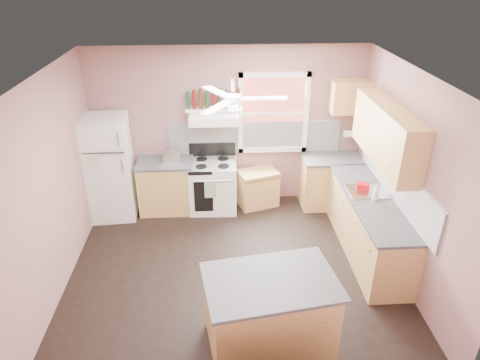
{
  "coord_description": "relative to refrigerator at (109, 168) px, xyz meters",
  "views": [
    {
      "loc": [
        -0.2,
        -4.73,
        3.88
      ],
      "look_at": [
        0.1,
        0.3,
        1.25
      ],
      "focal_mm": 32.0,
      "sensor_mm": 36.0,
      "label": 1
    }
  ],
  "objects": [
    {
      "name": "floor",
      "position": [
        1.95,
        -1.6,
        -0.86
      ],
      "size": [
        4.5,
        4.5,
        0.0
      ],
      "primitive_type": "plane",
      "color": "black",
      "rests_on": "ground"
    },
    {
      "name": "ceiling",
      "position": [
        1.95,
        -1.6,
        1.84
      ],
      "size": [
        4.5,
        4.5,
        0.0
      ],
      "primitive_type": "plane",
      "color": "white",
      "rests_on": "ground"
    },
    {
      "name": "wall_back",
      "position": [
        1.95,
        0.43,
        0.49
      ],
      "size": [
        4.5,
        0.05,
        2.7
      ],
      "primitive_type": "cube",
      "color": "#8D625F",
      "rests_on": "ground"
    },
    {
      "name": "wall_right",
      "position": [
        4.22,
        -1.6,
        0.49
      ],
      "size": [
        0.05,
        4.0,
        2.7
      ],
      "primitive_type": "cube",
      "color": "#8D625F",
      "rests_on": "ground"
    },
    {
      "name": "wall_left",
      "position": [
        -0.33,
        -1.6,
        0.49
      ],
      "size": [
        0.05,
        4.0,
        2.7
      ],
      "primitive_type": "cube",
      "color": "#8D625F",
      "rests_on": "ground"
    },
    {
      "name": "backsplash_back",
      "position": [
        2.4,
        0.39,
        0.32
      ],
      "size": [
        2.9,
        0.03,
        0.55
      ],
      "primitive_type": "cube",
      "color": "white",
      "rests_on": "wall_back"
    },
    {
      "name": "backsplash_right",
      "position": [
        4.18,
        -1.3,
        0.32
      ],
      "size": [
        0.03,
        2.6,
        0.55
      ],
      "primitive_type": "cube",
      "color": "white",
      "rests_on": "wall_right"
    },
    {
      "name": "window_view",
      "position": [
        2.7,
        0.39,
        0.74
      ],
      "size": [
        1.0,
        0.02,
        1.2
      ],
      "primitive_type": "cube",
      "color": "brown",
      "rests_on": "wall_back"
    },
    {
      "name": "window_frame",
      "position": [
        2.7,
        0.36,
        0.74
      ],
      "size": [
        1.16,
        0.07,
        1.36
      ],
      "primitive_type": "cube",
      "color": "white",
      "rests_on": "wall_back"
    },
    {
      "name": "refrigerator",
      "position": [
        0.0,
        0.0,
        0.0
      ],
      "size": [
        0.77,
        0.76,
        1.71
      ],
      "primitive_type": "cube",
      "rotation": [
        0.0,
        0.0,
        0.07
      ],
      "color": "white",
      "rests_on": "floor"
    },
    {
      "name": "base_cabinet_left",
      "position": [
        0.89,
        0.1,
        -0.43
      ],
      "size": [
        0.9,
        0.6,
        0.86
      ],
      "primitive_type": "cube",
      "color": "#AD8748",
      "rests_on": "floor"
    },
    {
      "name": "counter_left",
      "position": [
        0.89,
        0.1,
        0.02
      ],
      "size": [
        0.92,
        0.62,
        0.04
      ],
      "primitive_type": "cube",
      "color": "#424245",
      "rests_on": "base_cabinet_left"
    },
    {
      "name": "toaster",
      "position": [
        0.99,
        0.13,
        0.13
      ],
      "size": [
        0.31,
        0.21,
        0.18
      ],
      "primitive_type": "cube",
      "rotation": [
        0.0,
        0.0,
        0.2
      ],
      "color": "silver",
      "rests_on": "counter_left"
    },
    {
      "name": "stove",
      "position": [
        1.67,
        0.09,
        -0.43
      ],
      "size": [
        0.81,
        0.67,
        0.86
      ],
      "primitive_type": "cube",
      "rotation": [
        0.0,
        0.0,
        -0.04
      ],
      "color": "white",
      "rests_on": "floor"
    },
    {
      "name": "range_hood",
      "position": [
        1.72,
        0.15,
        0.76
      ],
      "size": [
        0.78,
        0.5,
        0.14
      ],
      "primitive_type": "cube",
      "color": "white",
      "rests_on": "wall_back"
    },
    {
      "name": "bottle_shelf",
      "position": [
        1.72,
        0.27,
        0.86
      ],
      "size": [
        0.9,
        0.26,
        0.03
      ],
      "primitive_type": "cube",
      "color": "white",
      "rests_on": "range_hood"
    },
    {
      "name": "cart",
      "position": [
        2.44,
        0.15,
        -0.53
      ],
      "size": [
        0.75,
        0.61,
        0.64
      ],
      "primitive_type": "cube",
      "rotation": [
        0.0,
        0.0,
        0.31
      ],
      "color": "#AD8748",
      "rests_on": "floor"
    },
    {
      "name": "base_cabinet_corner",
      "position": [
        3.7,
        0.1,
        -0.43
      ],
      "size": [
        1.0,
        0.6,
        0.86
      ],
      "primitive_type": "cube",
      "color": "#AD8748",
      "rests_on": "floor"
    },
    {
      "name": "base_cabinet_right",
      "position": [
        3.9,
        -1.3,
        -0.43
      ],
      "size": [
        0.6,
        2.2,
        0.86
      ],
      "primitive_type": "cube",
      "color": "#AD8748",
      "rests_on": "floor"
    },
    {
      "name": "counter_corner",
      "position": [
        3.7,
        0.1,
        0.02
      ],
      "size": [
        1.02,
        0.62,
        0.04
      ],
      "primitive_type": "cube",
      "color": "#424245",
      "rests_on": "base_cabinet_corner"
    },
    {
      "name": "counter_right",
      "position": [
        3.89,
        -1.3,
        0.02
      ],
      "size": [
        0.62,
        2.22,
        0.04
      ],
      "primitive_type": "cube",
      "color": "#424245",
      "rests_on": "base_cabinet_right"
    },
    {
      "name": "sink",
      "position": [
        3.89,
        -1.1,
        0.04
      ],
      "size": [
        0.55,
        0.45,
        0.03
      ],
      "primitive_type": "cube",
      "color": "silver",
      "rests_on": "counter_right"
    },
    {
      "name": "faucet",
      "position": [
        4.05,
        -1.1,
        0.11
      ],
      "size": [
        0.03,
        0.03,
        0.14
      ],
      "primitive_type": "cylinder",
      "color": "silver",
      "rests_on": "sink"
    },
    {
      "name": "upper_cabinet_right",
      "position": [
        4.03,
        -1.1,
        0.92
      ],
      "size": [
        0.33,
        1.8,
        0.76
      ],
      "primitive_type": "cube",
      "color": "#AD8748",
      "rests_on": "wall_right"
    },
    {
      "name": "upper_cabinet_corner",
      "position": [
        3.9,
        0.23,
        1.04
      ],
      "size": [
        0.6,
        0.33,
        0.52
      ],
      "primitive_type": "cube",
      "color": "#AD8748",
      "rests_on": "wall_back"
    },
    {
      "name": "paper_towel",
      "position": [
        4.02,
        0.26,
        0.39
      ],
      "size": [
        0.26,
        0.12,
        0.12
      ],
      "primitive_type": "cylinder",
      "rotation": [
        0.0,
        1.57,
        0.0
      ],
      "color": "white",
      "rests_on": "wall_back"
    },
    {
      "name": "island",
      "position": [
        2.27,
        -2.9,
        -0.43
      ],
      "size": [
        1.42,
        1.02,
        0.86
      ],
      "primitive_type": "cube",
      "rotation": [
        0.0,
        0.0,
        0.16
      ],
      "color": "#AD8748",
      "rests_on": "floor"
    },
    {
      "name": "island_top",
      "position": [
        2.27,
        -2.9,
        0.02
      ],
      "size": [
        1.51,
        1.11,
        0.04
      ],
      "primitive_type": "cube",
      "rotation": [
        0.0,
        0.0,
        0.16
      ],
      "color": "#424245",
      "rests_on": "island"
    },
    {
      "name": "ceiling_fan_hub",
      "position": [
        1.95,
        -1.6,
        1.59
      ],
      "size": [
        0.2,
        0.2,
        0.08
      ],
      "primitive_type": "cylinder",
      "color": "white",
      "rests_on": "ceiling"
    },
    {
      "name": "soap_bottle",
      "position": [
        3.91,
        -1.35,
        0.16
      ],
      "size": [
        0.12,
        0.12,
        0.23
      ],
      "primitive_type": "imported",
      "rotation": [
        0.0,
        0.0,
        4.09
      ],
      "color": "silver",
      "rests_on": "counter_right"
    },
    {
      "name": "red_caddy",
      "position": [
        3.84,
        -1.03,
        0.09
      ],
      "size": [
        0.21,
        0.17,
        0.1
      ],
      "primitive_type": "cube",
      "rotation": [
        0.0,
        0.0,
        -0.3
      ],
      "color": "#B0110F",
      "rests_on": "counter_right"
    },
    {
      "name": "wine_bottles",
      "position": [
        1.72,
        0.27,
        1.02
      ],
      "size": [
        0.86,
        0.06,
        0.31
      ],
      "color": "#143819",
      "rests_on": "bottle_shelf"
    }
  ]
}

